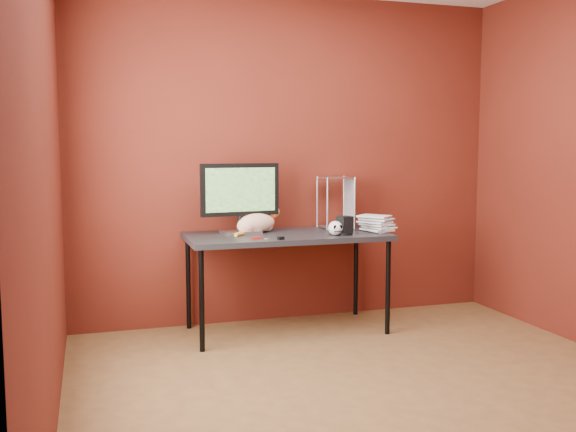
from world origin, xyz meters
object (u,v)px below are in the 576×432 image
object	(u,v)px
skull_mug	(336,228)
book_stack	(370,141)
speaker	(345,226)
monitor	(240,195)
cat	(257,223)
desk	(287,240)

from	to	relation	value
skull_mug	book_stack	distance (m)	0.72
speaker	monitor	bearing A→B (deg)	137.62
monitor	cat	xyz separation A→B (m)	(0.13, 0.01, -0.22)
skull_mug	desk	bearing A→B (deg)	146.11
monitor	book_stack	distance (m)	1.06
monitor	cat	size ratio (longest dim) A/B	1.48
desk	speaker	world-z (taller)	speaker
cat	skull_mug	bearing A→B (deg)	-54.97
desk	speaker	bearing A→B (deg)	-25.29
cat	monitor	bearing A→B (deg)	159.93
monitor	book_stack	bearing A→B (deg)	-18.34
desk	monitor	bearing A→B (deg)	160.78
book_stack	speaker	bearing A→B (deg)	-159.61
skull_mug	book_stack	size ratio (longest dim) A/B	0.08
monitor	speaker	size ratio (longest dim) A/B	4.40
desk	book_stack	distance (m)	0.98
monitor	book_stack	world-z (taller)	book_stack
skull_mug	speaker	size ratio (longest dim) A/B	0.79
monitor	book_stack	xyz separation A→B (m)	(0.96, -0.21, 0.40)
cat	book_stack	distance (m)	1.06
cat	skull_mug	xyz separation A→B (m)	(0.51, -0.32, -0.02)
monitor	speaker	world-z (taller)	monitor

